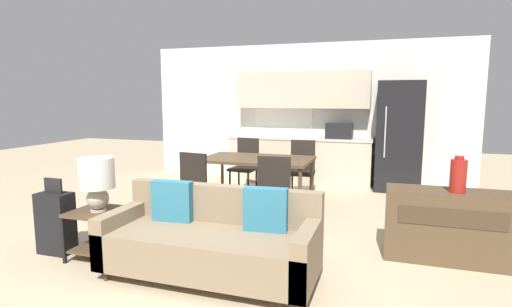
{
  "coord_description": "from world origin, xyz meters",
  "views": [
    {
      "loc": [
        1.6,
        -3.26,
        1.66
      ],
      "look_at": [
        0.03,
        1.5,
        0.95
      ],
      "focal_mm": 28.0,
      "sensor_mm": 36.0,
      "label": 1
    }
  ],
  "objects_px": {
    "dining_chair_near_right": "(275,190)",
    "refrigerator": "(399,136)",
    "table_lamp": "(97,179)",
    "vase": "(458,175)",
    "suitcase": "(56,222)",
    "credenza": "(447,226)",
    "dining_chair_near_left": "(199,185)",
    "couch": "(212,241)",
    "dining_chair_far_left": "(245,164)",
    "dining_chair_far_right": "(302,167)",
    "side_table": "(99,226)",
    "dining_table": "(257,162)"
  },
  "relations": [
    {
      "from": "dining_chair_near_right",
      "to": "refrigerator",
      "type": "bearing_deg",
      "value": -123.91
    },
    {
      "from": "table_lamp",
      "to": "vase",
      "type": "bearing_deg",
      "value": 16.57
    },
    {
      "from": "suitcase",
      "to": "credenza",
      "type": "bearing_deg",
      "value": 15.52
    },
    {
      "from": "dining_chair_near_left",
      "to": "table_lamp",
      "type": "bearing_deg",
      "value": 79.55
    },
    {
      "from": "couch",
      "to": "dining_chair_far_left",
      "type": "relative_size",
      "value": 2.05
    },
    {
      "from": "credenza",
      "to": "dining_chair_far_right",
      "type": "bearing_deg",
      "value": 133.82
    },
    {
      "from": "table_lamp",
      "to": "dining_chair_far_left",
      "type": "distance_m",
      "value": 3.16
    },
    {
      "from": "refrigerator",
      "to": "table_lamp",
      "type": "relative_size",
      "value": 3.53
    },
    {
      "from": "dining_chair_far_right",
      "to": "suitcase",
      "type": "xyz_separation_m",
      "value": [
        -2.02,
        -3.1,
        -0.19
      ]
    },
    {
      "from": "dining_chair_far_left",
      "to": "dining_chair_near_left",
      "type": "relative_size",
      "value": 1.0
    },
    {
      "from": "dining_chair_far_left",
      "to": "table_lamp",
      "type": "bearing_deg",
      "value": -93.11
    },
    {
      "from": "side_table",
      "to": "credenza",
      "type": "height_order",
      "value": "credenza"
    },
    {
      "from": "credenza",
      "to": "dining_chair_far_right",
      "type": "relative_size",
      "value": 1.26
    },
    {
      "from": "credenza",
      "to": "dining_chair_near_left",
      "type": "bearing_deg",
      "value": 174.27
    },
    {
      "from": "couch",
      "to": "credenza",
      "type": "distance_m",
      "value": 2.38
    },
    {
      "from": "refrigerator",
      "to": "vase",
      "type": "height_order",
      "value": "refrigerator"
    },
    {
      "from": "vase",
      "to": "dining_chair_far_right",
      "type": "xyz_separation_m",
      "value": [
        -1.98,
        2.04,
        -0.37
      ]
    },
    {
      "from": "side_table",
      "to": "vase",
      "type": "height_order",
      "value": "vase"
    },
    {
      "from": "refrigerator",
      "to": "dining_chair_far_right",
      "type": "distance_m",
      "value": 1.95
    },
    {
      "from": "dining_chair_far_left",
      "to": "suitcase",
      "type": "relative_size",
      "value": 1.18
    },
    {
      "from": "refrigerator",
      "to": "couch",
      "type": "relative_size",
      "value": 0.99
    },
    {
      "from": "dining_chair_far_right",
      "to": "dining_chair_near_left",
      "type": "relative_size",
      "value": 1.0
    },
    {
      "from": "table_lamp",
      "to": "dining_chair_near_left",
      "type": "bearing_deg",
      "value": 71.48
    },
    {
      "from": "refrigerator",
      "to": "credenza",
      "type": "relative_size",
      "value": 1.6
    },
    {
      "from": "vase",
      "to": "refrigerator",
      "type": "bearing_deg",
      "value": 98.58
    },
    {
      "from": "refrigerator",
      "to": "dining_chair_far_left",
      "type": "distance_m",
      "value": 2.77
    },
    {
      "from": "couch",
      "to": "side_table",
      "type": "bearing_deg",
      "value": 179.28
    },
    {
      "from": "credenza",
      "to": "dining_chair_far_left",
      "type": "relative_size",
      "value": 1.26
    },
    {
      "from": "side_table",
      "to": "dining_chair_near_left",
      "type": "relative_size",
      "value": 0.53
    },
    {
      "from": "refrigerator",
      "to": "side_table",
      "type": "relative_size",
      "value": 3.8
    },
    {
      "from": "dining_chair_near_left",
      "to": "side_table",
      "type": "bearing_deg",
      "value": 78.59
    },
    {
      "from": "table_lamp",
      "to": "suitcase",
      "type": "bearing_deg",
      "value": -177.55
    },
    {
      "from": "table_lamp",
      "to": "side_table",
      "type": "bearing_deg",
      "value": 149.46
    },
    {
      "from": "dining_chair_near_right",
      "to": "suitcase",
      "type": "relative_size",
      "value": 1.18
    },
    {
      "from": "couch",
      "to": "dining_chair_far_left",
      "type": "height_order",
      "value": "dining_chair_far_left"
    },
    {
      "from": "dining_chair_far_left",
      "to": "dining_chair_near_left",
      "type": "height_order",
      "value": "same"
    },
    {
      "from": "credenza",
      "to": "refrigerator",
      "type": "bearing_deg",
      "value": 97.66
    },
    {
      "from": "dining_chair_near_left",
      "to": "dining_chair_near_right",
      "type": "bearing_deg",
      "value": -170.73
    },
    {
      "from": "dining_chair_far_left",
      "to": "dining_chair_near_right",
      "type": "distance_m",
      "value": 2.0
    },
    {
      "from": "dining_table",
      "to": "dining_chair_near_left",
      "type": "height_order",
      "value": "dining_chair_near_left"
    },
    {
      "from": "side_table",
      "to": "table_lamp",
      "type": "distance_m",
      "value": 0.5
    },
    {
      "from": "credenza",
      "to": "suitcase",
      "type": "relative_size",
      "value": 1.48
    },
    {
      "from": "dining_table",
      "to": "credenza",
      "type": "relative_size",
      "value": 1.31
    },
    {
      "from": "side_table",
      "to": "suitcase",
      "type": "distance_m",
      "value": 0.52
    },
    {
      "from": "table_lamp",
      "to": "suitcase",
      "type": "distance_m",
      "value": 0.74
    },
    {
      "from": "dining_table",
      "to": "dining_chair_far_right",
      "type": "xyz_separation_m",
      "value": [
        0.5,
        0.84,
        -0.19
      ]
    },
    {
      "from": "couch",
      "to": "credenza",
      "type": "relative_size",
      "value": 1.62
    },
    {
      "from": "refrigerator",
      "to": "dining_table",
      "type": "relative_size",
      "value": 1.22
    },
    {
      "from": "vase",
      "to": "suitcase",
      "type": "height_order",
      "value": "vase"
    },
    {
      "from": "credenza",
      "to": "dining_chair_far_right",
      "type": "distance_m",
      "value": 2.78
    }
  ]
}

